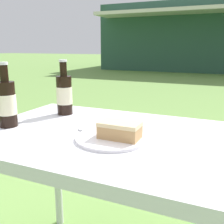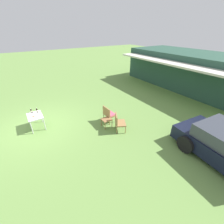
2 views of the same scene
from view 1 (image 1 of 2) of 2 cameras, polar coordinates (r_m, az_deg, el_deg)
name	(u,v)px [view 1 (image 1 of 2)]	position (r m, az deg, el deg)	size (l,w,h in m)	color
patio_table	(101,151)	(0.96, -2.46, -8.50)	(0.89, 0.64, 0.69)	silver
cake_on_plate	(115,134)	(0.84, 0.75, -4.85)	(0.23, 0.23, 0.06)	white
cola_bottle_near	(64,94)	(1.17, -10.34, 3.92)	(0.07, 0.07, 0.24)	black
cola_bottle_far	(7,103)	(1.05, -21.95, 1.92)	(0.07, 0.07, 0.24)	black
fork	(93,135)	(0.89, -4.06, -4.96)	(0.17, 0.07, 0.01)	silver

